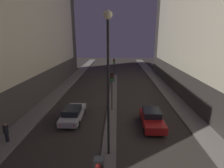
# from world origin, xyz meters

# --- Properties ---
(building_left) EXTENTS (6.01, 39.84, 21.22)m
(building_left) POSITION_xyz_m (-12.23, 19.92, 10.62)
(building_left) COLOR #4C4742
(building_left) RESTS_ON ground
(building_right) EXTENTS (6.01, 39.84, 21.81)m
(building_right) POSITION_xyz_m (12.23, 19.92, 10.91)
(building_right) COLOR #423D38
(building_right) RESTS_ON ground
(median_strip) EXTENTS (1.08, 33.97, 0.11)m
(median_strip) POSITION_xyz_m (0.00, 17.99, 0.06)
(median_strip) COLOR #66605B
(median_strip) RESTS_ON ground
(traffic_light_mid) EXTENTS (0.32, 0.42, 4.31)m
(traffic_light_mid) POSITION_xyz_m (0.00, 16.21, 3.29)
(traffic_light_mid) COLOR black
(traffic_light_mid) RESTS_ON median_strip
(traffic_light_far) EXTENTS (0.32, 0.42, 4.31)m
(traffic_light_far) POSITION_xyz_m (0.00, 28.16, 3.29)
(traffic_light_far) COLOR black
(traffic_light_far) RESTS_ON median_strip
(street_lamp) EXTENTS (0.54, 0.54, 9.56)m
(street_lamp) POSITION_xyz_m (0.00, 8.61, 6.57)
(street_lamp) COLOR black
(street_lamp) RESTS_ON median_strip
(car_left_lane) EXTENTS (1.81, 4.61, 1.45)m
(car_left_lane) POSITION_xyz_m (-3.83, 13.81, 0.74)
(car_left_lane) COLOR #B2B2B7
(car_left_lane) RESTS_ON ground
(car_right_lane) EXTENTS (1.85, 4.18, 1.55)m
(car_right_lane) POSITION_xyz_m (3.83, 12.81, 0.78)
(car_right_lane) COLOR maroon
(car_right_lane) RESTS_ON ground
(pedestrian_on_left_sidewalk) EXTENTS (0.37, 0.37, 1.56)m
(pedestrian_on_left_sidewalk) POSITION_xyz_m (-8.10, 9.80, 0.95)
(pedestrian_on_left_sidewalk) COLOR black
(pedestrian_on_left_sidewalk) RESTS_ON sidewalk_left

